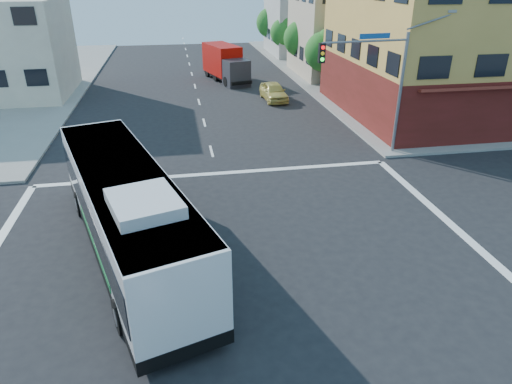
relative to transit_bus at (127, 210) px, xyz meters
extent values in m
plane|color=black|center=(4.04, -2.27, -1.89)|extent=(120.00, 120.00, 0.00)
cube|color=gray|center=(39.04, 32.73, -1.81)|extent=(50.00, 50.00, 0.15)
cube|color=gold|center=(24.04, 16.23, 5.11)|extent=(18.00, 15.00, 14.00)
cube|color=maroon|center=(24.04, 16.23, 0.11)|extent=(18.09, 15.08, 4.00)
cube|color=tan|center=(21.04, 31.73, 2.61)|extent=(12.00, 10.00, 9.00)
cube|color=#A3A49E|center=(21.04, 45.73, 3.11)|extent=(12.00, 10.00, 10.00)
cylinder|color=slate|center=(14.84, 8.53, 1.61)|extent=(0.18, 0.18, 7.00)
cylinder|color=slate|center=(12.34, 8.28, 4.71)|extent=(5.01, 0.62, 0.12)
cube|color=black|center=(9.84, 8.03, 4.21)|extent=(0.32, 0.30, 1.00)
sphere|color=#FF0C0C|center=(9.84, 7.86, 4.51)|extent=(0.20, 0.20, 0.20)
sphere|color=yellow|center=(9.84, 7.86, 4.21)|extent=(0.20, 0.20, 0.20)
sphere|color=#19FF33|center=(9.84, 7.86, 3.91)|extent=(0.20, 0.20, 0.20)
cube|color=#154A91|center=(12.84, 8.33, 4.96)|extent=(1.80, 0.22, 0.28)
cube|color=gray|center=(17.34, 8.78, 6.11)|extent=(0.50, 0.22, 0.14)
cylinder|color=#322112|center=(15.84, 25.73, -0.93)|extent=(0.28, 0.28, 1.92)
sphere|color=#18561A|center=(15.84, 25.73, 1.48)|extent=(3.60, 3.60, 3.60)
sphere|color=#18561A|center=(16.24, 25.43, 2.38)|extent=(2.52, 2.52, 2.52)
cylinder|color=#322112|center=(15.84, 33.73, -0.89)|extent=(0.28, 0.28, 1.99)
sphere|color=#18561A|center=(15.84, 33.73, 1.63)|extent=(3.80, 3.80, 3.80)
sphere|color=#18561A|center=(16.24, 33.43, 2.58)|extent=(2.66, 2.66, 2.66)
cylinder|color=#322112|center=(15.84, 41.73, -0.94)|extent=(0.28, 0.28, 1.89)
sphere|color=#18561A|center=(15.84, 41.73, 1.36)|extent=(3.40, 3.40, 3.40)
sphere|color=#18561A|center=(16.24, 41.43, 2.21)|extent=(2.38, 2.38, 2.38)
cylinder|color=#322112|center=(15.84, 49.73, -0.87)|extent=(0.28, 0.28, 2.03)
sphere|color=#18561A|center=(15.84, 49.73, 1.74)|extent=(4.00, 4.00, 4.00)
sphere|color=#18561A|center=(16.24, 49.43, 2.74)|extent=(2.80, 2.80, 2.80)
cube|color=black|center=(-0.01, 0.02, -1.29)|extent=(6.50, 13.29, 0.49)
cube|color=silver|center=(-0.01, 0.02, 0.04)|extent=(6.48, 13.26, 3.09)
cube|color=black|center=(-0.01, 0.02, 0.23)|extent=(6.42, 12.91, 1.36)
cube|color=black|center=(-1.90, 6.18, 0.12)|extent=(2.45, 0.81, 1.47)
cube|color=#E5590C|center=(-1.91, 6.22, 1.20)|extent=(2.00, 0.66, 0.30)
cube|color=silver|center=(-0.01, 0.02, 1.52)|extent=(6.35, 13.00, 0.13)
cube|color=silver|center=(0.95, -3.09, 1.78)|extent=(2.55, 2.85, 0.39)
cube|color=#107331|center=(-1.18, -0.91, -0.75)|extent=(1.78, 5.71, 0.30)
cube|color=#107331|center=(1.49, -0.09, -0.75)|extent=(1.78, 5.71, 0.30)
cylinder|color=black|center=(-2.47, 3.62, -1.33)|extent=(0.64, 1.17, 1.13)
cylinder|color=#99999E|center=(-2.62, 3.58, -1.33)|extent=(0.21, 0.55, 0.56)
cylinder|color=black|center=(0.01, 4.39, -1.33)|extent=(0.64, 1.17, 1.13)
cylinder|color=#99999E|center=(0.15, 4.43, -1.33)|extent=(0.21, 0.55, 0.56)
cylinder|color=black|center=(-0.02, -4.34, -1.33)|extent=(0.64, 1.17, 1.13)
cylinder|color=#99999E|center=(-0.16, -4.39, -1.33)|extent=(0.21, 0.55, 0.56)
cylinder|color=black|center=(2.46, -3.58, -1.33)|extent=(0.64, 1.17, 1.13)
cylinder|color=#99999E|center=(2.61, -3.54, -1.33)|extent=(0.21, 0.55, 0.56)
cube|color=#2A2A2F|center=(8.00, 28.12, -0.66)|extent=(2.66, 2.60, 2.46)
cube|color=black|center=(8.24, 27.25, -0.28)|extent=(1.93, 0.61, 0.95)
cube|color=#AD0A04|center=(7.02, 31.58, 0.10)|extent=(3.63, 5.72, 2.84)
cube|color=black|center=(7.33, 30.49, -1.37)|extent=(4.06, 7.86, 0.28)
cylinder|color=black|center=(6.99, 28.03, -1.42)|extent=(0.51, 0.98, 0.95)
cylinder|color=black|center=(8.91, 28.57, -1.42)|extent=(0.51, 0.98, 0.95)
cylinder|color=black|center=(6.25, 30.67, -1.42)|extent=(0.51, 0.98, 0.95)
cylinder|color=black|center=(8.16, 31.21, -1.42)|extent=(0.51, 0.98, 0.95)
cylinder|color=black|center=(5.60, 32.95, -1.42)|extent=(0.51, 0.98, 0.95)
cylinder|color=black|center=(7.52, 33.49, -1.42)|extent=(0.51, 0.98, 0.95)
imported|color=#CDBA56|center=(10.39, 22.20, -1.14)|extent=(1.96, 4.47, 1.50)
camera|label=1|loc=(2.12, -15.65, 8.03)|focal=32.00mm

